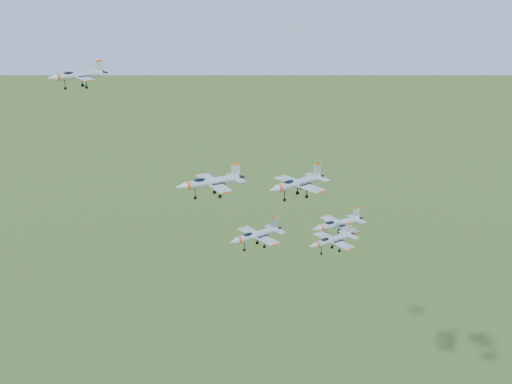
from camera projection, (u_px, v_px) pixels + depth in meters
jet_lead at (78, 75)px, 120.57m from camera, size 10.76×8.85×2.88m
jet_left_high at (210, 182)px, 125.79m from camera, size 13.62×11.35×3.64m
jet_right_high at (297, 183)px, 114.37m from camera, size 12.28×10.20×3.28m
jet_left_low at (256, 235)px, 139.40m from camera, size 13.05×10.78×3.49m
jet_right_low at (332, 240)px, 122.29m from camera, size 10.55×8.69×2.82m
jet_trail at (338, 224)px, 147.61m from camera, size 13.36×11.03×3.57m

